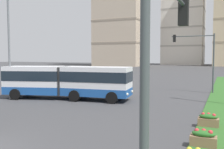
# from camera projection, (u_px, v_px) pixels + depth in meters

# --- Properties ---
(articulated_bus) EXTENTS (12.05, 4.87, 3.00)m
(articulated_bus) POSITION_uv_depth(u_px,v_px,m) (67.00, 81.00, 23.46)
(articulated_bus) COLOR white
(articulated_bus) RESTS_ON ground
(flower_planter_1) EXTENTS (1.10, 0.56, 0.74)m
(flower_planter_1) POSITION_uv_depth(u_px,v_px,m) (203.00, 138.00, 11.03)
(flower_planter_1) COLOR #937051
(flower_planter_1) RESTS_ON grass_median
(flower_planter_2) EXTENTS (1.10, 0.56, 0.74)m
(flower_planter_2) POSITION_uv_depth(u_px,v_px,m) (208.00, 120.00, 14.16)
(flower_planter_2) COLOR #937051
(flower_planter_2) RESTS_ON grass_median
(traffic_light_far_right) EXTENTS (4.49, 0.28, 6.31)m
(traffic_light_far_right) POSITION_uv_depth(u_px,v_px,m) (199.00, 52.00, 27.43)
(traffic_light_far_right) COLOR #474C51
(traffic_light_far_right) RESTS_ON ground
(traffic_light_near_right) EXTENTS (0.28, 4.29, 5.65)m
(traffic_light_near_right) POSITION_uv_depth(u_px,v_px,m) (165.00, 56.00, 5.42)
(traffic_light_near_right) COLOR #474C51
(traffic_light_near_right) RESTS_ON ground
(streetlight_left) EXTENTS (0.70, 0.28, 10.11)m
(streetlight_left) POSITION_uv_depth(u_px,v_px,m) (9.00, 39.00, 23.09)
(streetlight_left) COLOR slate
(streetlight_left) RESTS_ON ground
(apartment_tower_west) EXTENTS (18.59, 16.46, 52.10)m
(apartment_tower_west) POSITION_uv_depth(u_px,v_px,m) (121.00, 1.00, 103.18)
(apartment_tower_west) COLOR #C6B299
(apartment_tower_west) RESTS_ON ground
(apartment_tower_westcentre) EXTENTS (17.90, 16.23, 40.48)m
(apartment_tower_westcentre) POSITION_uv_depth(u_px,v_px,m) (184.00, 20.00, 117.20)
(apartment_tower_westcentre) COLOR silver
(apartment_tower_westcentre) RESTS_ON ground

